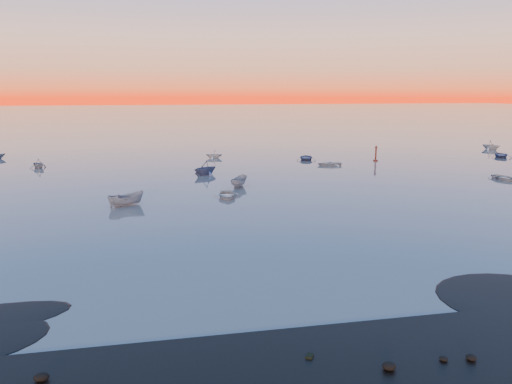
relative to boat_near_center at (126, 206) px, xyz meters
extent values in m
plane|color=#655D54|center=(14.27, 72.24, 0.00)|extent=(600.00, 600.00, 0.00)
imported|color=gray|center=(0.00, 0.00, 0.00)|extent=(3.10, 4.36, 1.39)
cylinder|color=#4D1810|center=(40.94, 26.65, 0.04)|extent=(0.80, 0.80, 0.27)
cylinder|color=#4D1810|center=(40.94, 26.65, 1.15)|extent=(0.28, 0.28, 2.30)
cone|color=#4D1810|center=(40.94, 26.65, 2.52)|extent=(0.53, 0.53, 0.44)
camera|label=1|loc=(3.30, -53.85, 12.18)|focal=35.00mm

